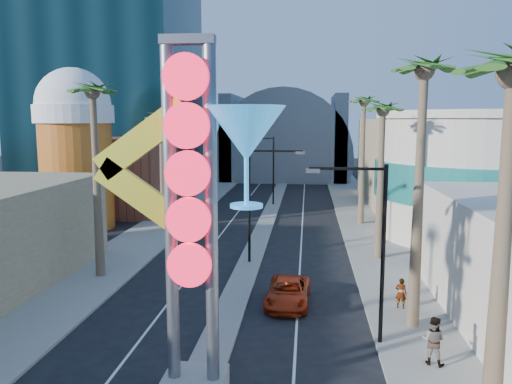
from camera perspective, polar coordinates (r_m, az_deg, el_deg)
name	(u,v)px	position (r m, az deg, el deg)	size (l,w,h in m)	color
sidewalk_west	(173,218)	(51.03, -9.44, -2.96)	(5.00, 100.00, 0.15)	gray
sidewalk_east	(365,222)	(49.56, 12.30, -3.37)	(5.00, 100.00, 0.15)	gray
median	(269,214)	(52.33, 1.53, -2.57)	(1.60, 84.00, 0.15)	gray
hotel_tower	(110,3)	(71.85, -16.39, 20.04)	(20.00, 20.00, 50.00)	black
brick_filler_west	(121,175)	(55.30, -15.23, 1.83)	(10.00, 10.00, 8.00)	brown
filler_east	(409,161)	(62.64, 17.06, 3.39)	(10.00, 20.00, 10.00)	#8E7D5B
beer_mug	(75,143)	(48.09, -19.95, 5.32)	(7.00, 7.00, 14.50)	#BF4F19
turquoise_building	(476,176)	(45.74, 23.84, 1.73)	(16.60, 16.60, 10.60)	beige
canopy	(285,153)	(85.54, 3.29, 4.45)	(22.00, 16.00, 22.00)	slate
neon_sign	(214,196)	(16.71, -4.80, -0.49)	(6.53, 2.60, 12.55)	gray
streetlight_0	(257,194)	(33.80, 0.15, -0.24)	(3.79, 0.25, 8.00)	black
streetlight_1	(269,164)	(57.65, 1.46, 3.24)	(3.79, 0.25, 8.00)	black
streetlight_2	(372,238)	(22.03, 13.16, -5.13)	(3.45, 0.25, 8.00)	black
palm_1	(93,104)	(32.00, -18.13, 9.57)	(2.40, 2.40, 12.70)	brown
palm_2	(161,124)	(45.15, -10.79, 7.59)	(2.40, 2.40, 11.20)	brown
palm_3	(192,124)	(56.76, -7.30, 7.75)	(2.40, 2.40, 11.20)	brown
palm_5	(423,88)	(23.87, 18.60, 11.24)	(2.40, 2.40, 13.20)	brown
palm_6	(383,119)	(35.64, 14.28, 8.10)	(2.40, 2.40, 11.70)	brown
palm_7	(364,110)	(47.55, 12.22, 9.19)	(2.40, 2.40, 12.70)	brown
red_pickup	(288,292)	(27.41, 3.68, -11.34)	(2.23, 4.85, 1.35)	#A6290C
pedestrian_a	(401,293)	(27.39, 16.24, -11.05)	(0.59, 0.38, 1.61)	gray
pedestrian_b	(433,340)	(21.90, 19.59, -15.69)	(0.95, 0.74, 1.96)	gray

